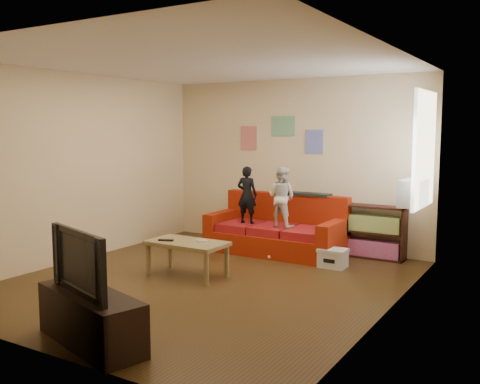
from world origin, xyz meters
The scene contains 17 objects.
room_shell centered at (0.00, 0.00, 1.35)m, with size 4.52×5.02×2.72m.
sofa centered at (0.01, 1.91, 0.31)m, with size 2.09×0.96×0.92m.
child_a centered at (-0.44, 1.74, 0.88)m, with size 0.33×0.21×0.89m, color black.
child_b centered at (0.16, 1.74, 0.89)m, with size 0.44×0.34×0.91m, color beige.
coffee_table centered at (-0.36, 0.07, 0.39)m, with size 1.02×0.56×0.46m.
remote centered at (-0.61, -0.05, 0.47)m, with size 0.20×0.05×0.02m, color black.
game_controller centered at (-0.16, 0.12, 0.47)m, with size 0.14×0.04×0.03m, color silver.
bookshelf centered at (1.37, 2.30, 0.35)m, with size 0.98×0.29×0.78m.
window centered at (2.22, 1.65, 1.64)m, with size 0.04×1.08×1.48m, color white.
ac_unit centered at (2.10, 1.65, 1.08)m, with size 0.28×0.55×0.35m, color #B7B2A3.
artwork_left centered at (-0.85, 2.48, 1.75)m, with size 0.30×0.01×0.40m, color #D87266.
artwork_center centered at (-0.20, 2.48, 1.95)m, with size 0.42×0.01×0.32m, color #72B27F.
artwork_right centered at (0.35, 2.48, 1.70)m, with size 0.30×0.01×0.38m, color #727FCC.
file_box centered at (1.10, 1.47, 0.13)m, with size 0.38×0.29×0.26m.
tv_stand centered at (0.25, -2.15, 0.24)m, with size 1.26×0.42×0.47m, color black.
television centered at (0.25, -2.15, 0.76)m, with size 0.99×0.13×0.57m, color black.
tissue centered at (0.15, 1.41, 0.05)m, with size 0.10×0.10×0.10m, color white.
Camera 1 is at (3.73, -5.37, 1.90)m, focal length 40.00 mm.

